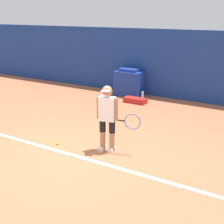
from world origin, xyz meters
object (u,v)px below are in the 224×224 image
Objects in this scene: tennis_player at (108,116)px; water_bottle at (142,95)px; tennis_ball at (57,143)px; covered_chair at (129,83)px; equipment_bag at (135,100)px.

water_bottle is at bearing 92.31° from tennis_player.
covered_chair is at bearing 98.25° from tennis_ball.
equipment_bag is at bearing -86.44° from water_bottle.
water_bottle is at bearing 93.56° from equipment_bag.
covered_chair is at bearing 98.81° from tennis_player.
tennis_player reaches higher than tennis_ball.
equipment_bag is at bearing 94.37° from tennis_player.
equipment_bag is 0.66m from water_bottle.
tennis_player is at bearing 15.97° from tennis_ball.
tennis_ball is 0.07× the size of covered_chair.
tennis_ball is at bearing -81.75° from covered_chair.
equipment_bag is at bearing 90.65° from tennis_ball.
tennis_player is at bearing -71.76° from equipment_bag.
tennis_player reaches higher than water_bottle.
tennis_player is 21.92× the size of tennis_ball.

